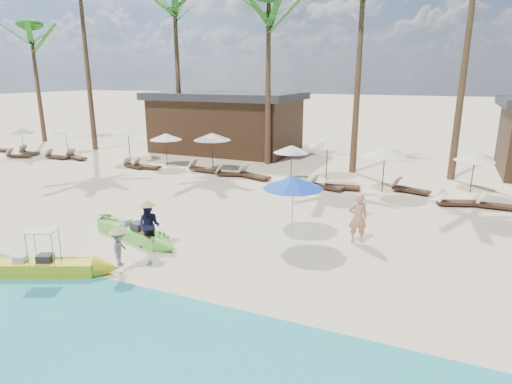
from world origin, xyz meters
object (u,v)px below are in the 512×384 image
at_px(green_canoe, 132,232).
at_px(yellow_canoe, 39,267).
at_px(blue_umbrella, 293,182).
at_px(tourist, 358,218).

height_order(green_canoe, yellow_canoe, yellow_canoe).
xyz_separation_m(yellow_canoe, blue_umbrella, (5.70, 5.51, 1.81)).
distance_m(yellow_canoe, blue_umbrella, 8.13).
height_order(green_canoe, blue_umbrella, blue_umbrella).
xyz_separation_m(green_canoe, tourist, (7.26, 2.80, 0.64)).
distance_m(tourist, blue_umbrella, 2.49).
relative_size(yellow_canoe, blue_umbrella, 2.16).
relative_size(green_canoe, blue_umbrella, 2.27).
bearing_deg(tourist, yellow_canoe, 15.47).
relative_size(green_canoe, tourist, 2.95).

